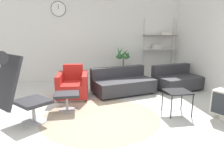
{
  "coord_description": "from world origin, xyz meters",
  "views": [
    {
      "loc": [
        -0.46,
        -4.0,
        1.65
      ],
      "look_at": [
        0.29,
        0.28,
        0.55
      ],
      "focal_mm": 35.0,
      "sensor_mm": 36.0,
      "label": 1
    }
  ],
  "objects_px": {
    "armchair_red": "(73,86)",
    "shelf_unit": "(160,41)",
    "lounge_chair": "(13,84)",
    "couch_low": "(123,84)",
    "side_table": "(178,93)",
    "potted_plant": "(123,66)",
    "couch_second": "(177,80)",
    "ottoman": "(67,97)"
  },
  "relations": [
    {
      "from": "armchair_red",
      "to": "shelf_unit",
      "type": "height_order",
      "value": "shelf_unit"
    },
    {
      "from": "lounge_chair",
      "to": "couch_low",
      "type": "xyz_separation_m",
      "value": [
        2.23,
        1.75,
        -0.54
      ]
    },
    {
      "from": "lounge_chair",
      "to": "side_table",
      "type": "relative_size",
      "value": 2.85
    },
    {
      "from": "potted_plant",
      "to": "shelf_unit",
      "type": "xyz_separation_m",
      "value": [
        1.31,
        0.28,
        0.76
      ]
    },
    {
      "from": "armchair_red",
      "to": "side_table",
      "type": "distance_m",
      "value": 2.52
    },
    {
      "from": "couch_low",
      "to": "side_table",
      "type": "height_order",
      "value": "couch_low"
    },
    {
      "from": "couch_second",
      "to": "couch_low",
      "type": "bearing_deg",
      "value": -10.27
    },
    {
      "from": "armchair_red",
      "to": "potted_plant",
      "type": "height_order",
      "value": "potted_plant"
    },
    {
      "from": "armchair_red",
      "to": "couch_second",
      "type": "distance_m",
      "value": 2.89
    },
    {
      "from": "lounge_chair",
      "to": "couch_second",
      "type": "relative_size",
      "value": 0.96
    },
    {
      "from": "potted_plant",
      "to": "armchair_red",
      "type": "bearing_deg",
      "value": -138.51
    },
    {
      "from": "couch_second",
      "to": "shelf_unit",
      "type": "relative_size",
      "value": 0.7
    },
    {
      "from": "lounge_chair",
      "to": "shelf_unit",
      "type": "relative_size",
      "value": 0.67
    },
    {
      "from": "ottoman",
      "to": "potted_plant",
      "type": "xyz_separation_m",
      "value": [
        1.71,
        2.33,
        0.22
      ]
    },
    {
      "from": "couch_second",
      "to": "shelf_unit",
      "type": "distance_m",
      "value": 1.75
    },
    {
      "from": "lounge_chair",
      "to": "armchair_red",
      "type": "height_order",
      "value": "lounge_chair"
    },
    {
      "from": "armchair_red",
      "to": "potted_plant",
      "type": "distance_m",
      "value": 2.13
    },
    {
      "from": "armchair_red",
      "to": "lounge_chair",
      "type": "bearing_deg",
      "value": 64.17
    },
    {
      "from": "lounge_chair",
      "to": "shelf_unit",
      "type": "distance_m",
      "value": 5.09
    },
    {
      "from": "couch_second",
      "to": "lounge_chair",
      "type": "bearing_deg",
      "value": 11.32
    },
    {
      "from": "shelf_unit",
      "to": "couch_low",
      "type": "bearing_deg",
      "value": -136.22
    },
    {
      "from": "lounge_chair",
      "to": "ottoman",
      "type": "relative_size",
      "value": 2.68
    },
    {
      "from": "armchair_red",
      "to": "couch_low",
      "type": "xyz_separation_m",
      "value": [
        1.29,
        0.14,
        -0.04
      ]
    },
    {
      "from": "ottoman",
      "to": "armchair_red",
      "type": "bearing_deg",
      "value": 82.35
    },
    {
      "from": "ottoman",
      "to": "armchair_red",
      "type": "relative_size",
      "value": 0.56
    },
    {
      "from": "ottoman",
      "to": "couch_low",
      "type": "relative_size",
      "value": 0.29
    },
    {
      "from": "lounge_chair",
      "to": "side_table",
      "type": "bearing_deg",
      "value": 52.65
    },
    {
      "from": "lounge_chair",
      "to": "potted_plant",
      "type": "xyz_separation_m",
      "value": [
        2.53,
        3.01,
        -0.28
      ]
    },
    {
      "from": "shelf_unit",
      "to": "ottoman",
      "type": "bearing_deg",
      "value": -139.17
    },
    {
      "from": "side_table",
      "to": "shelf_unit",
      "type": "height_order",
      "value": "shelf_unit"
    },
    {
      "from": "potted_plant",
      "to": "couch_second",
      "type": "bearing_deg",
      "value": -41.27
    },
    {
      "from": "ottoman",
      "to": "side_table",
      "type": "bearing_deg",
      "value": -14.61
    },
    {
      "from": "couch_second",
      "to": "potted_plant",
      "type": "xyz_separation_m",
      "value": [
        -1.29,
        1.14,
        0.26
      ]
    },
    {
      "from": "side_table",
      "to": "shelf_unit",
      "type": "xyz_separation_m",
      "value": [
        0.88,
        3.17,
        0.84
      ]
    },
    {
      "from": "lounge_chair",
      "to": "potted_plant",
      "type": "relative_size",
      "value": 1.18
    },
    {
      "from": "shelf_unit",
      "to": "couch_second",
      "type": "bearing_deg",
      "value": -90.81
    },
    {
      "from": "potted_plant",
      "to": "lounge_chair",
      "type": "bearing_deg",
      "value": -130.03
    },
    {
      "from": "shelf_unit",
      "to": "armchair_red",
      "type": "bearing_deg",
      "value": -149.85
    },
    {
      "from": "ottoman",
      "to": "couch_second",
      "type": "xyz_separation_m",
      "value": [
        3.01,
        1.2,
        -0.04
      ]
    },
    {
      "from": "ottoman",
      "to": "side_table",
      "type": "distance_m",
      "value": 2.22
    },
    {
      "from": "couch_low",
      "to": "shelf_unit",
      "type": "bearing_deg",
      "value": -151.04
    },
    {
      "from": "ottoman",
      "to": "armchair_red",
      "type": "distance_m",
      "value": 0.94
    }
  ]
}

